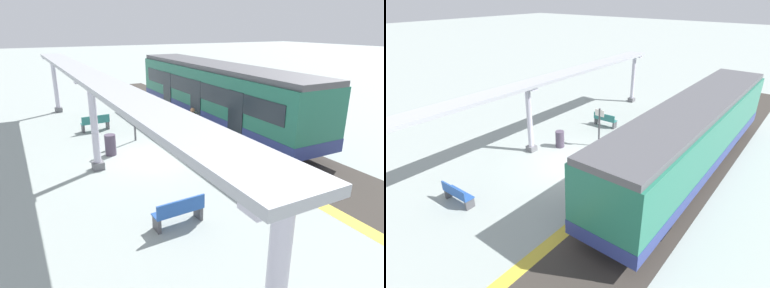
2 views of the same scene
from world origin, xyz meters
TOP-DOWN VIEW (x-y plane):
  - ground_plane at (0.00, 0.00)m, footprint 176.00×176.00m
  - tactile_edge_strip at (-2.88, 0.00)m, footprint 0.49×26.99m
  - trackbed at (-4.73, 0.00)m, footprint 3.20×38.99m
  - train_near_carriage at (-4.72, -2.89)m, footprint 2.65×14.89m
  - canopy_pillar_nearest at (2.68, -10.65)m, footprint 1.10×0.44m
  - canopy_pillar_second at (2.68, 0.19)m, footprint 1.10×0.44m
  - canopy_beam at (2.68, -0.13)m, footprint 1.20×21.83m
  - bench_near_end at (1.51, -5.16)m, footprint 1.52×0.52m
  - bench_mid_platform at (1.62, 5.36)m, footprint 1.52×0.49m
  - trash_bin at (1.80, -1.14)m, footprint 0.48×0.48m
  - platform_info_sign at (0.17, -2.55)m, footprint 0.56×0.10m
  - passenger_waiting_near_edge at (-2.26, -1.08)m, footprint 0.53×0.42m

SIDE VIEW (x-z plane):
  - ground_plane at x=0.00m, z-range 0.00..0.00m
  - trackbed at x=-4.73m, z-range 0.00..0.01m
  - tactile_edge_strip at x=-2.88m, z-range 0.00..0.01m
  - bench_near_end at x=1.51m, z-range 0.01..0.87m
  - bench_mid_platform at x=1.62m, z-range 0.01..0.87m
  - trash_bin at x=1.80m, z-range 0.00..0.93m
  - passenger_waiting_near_edge at x=-2.26m, z-range 0.21..1.90m
  - platform_info_sign at x=0.17m, z-range 0.23..2.43m
  - canopy_pillar_nearest at x=2.68m, z-range 0.03..3.59m
  - canopy_pillar_second at x=2.68m, z-range 0.03..3.59m
  - train_near_carriage at x=-4.72m, z-range 0.10..3.58m
  - canopy_beam at x=2.68m, z-range 3.57..3.73m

